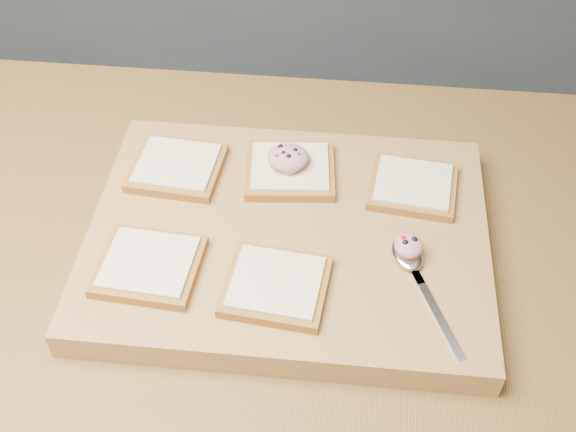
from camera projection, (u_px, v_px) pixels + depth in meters
The scene contains 9 objects.
cutting_board at pixel (288, 239), 0.90m from camera, with size 0.49×0.37×0.04m, color #AE864A.
bread_far_left at pixel (177, 167), 0.95m from camera, with size 0.12×0.11×0.02m.
bread_far_center at pixel (290, 170), 0.94m from camera, with size 0.12×0.12×0.02m.
bread_far_right at pixel (413, 186), 0.92m from camera, with size 0.12×0.11×0.02m.
bread_near_left at pixel (149, 265), 0.83m from camera, with size 0.12×0.11×0.02m.
bread_near_center at pixel (276, 285), 0.81m from camera, with size 0.12×0.12×0.02m.
tuna_salad_dollop at pixel (288, 157), 0.93m from camera, with size 0.05×0.05×0.02m.
spoon at pixel (411, 263), 0.84m from camera, with size 0.09×0.17×0.01m.
spoon_salad at pixel (409, 246), 0.84m from camera, with size 0.03×0.04×0.02m.
Camera 1 is at (0.09, -0.56, 1.59)m, focal length 45.00 mm.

